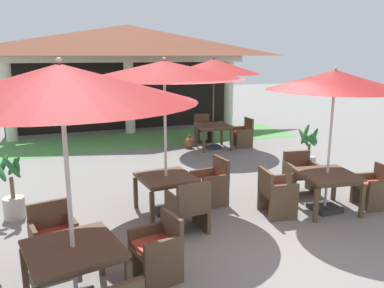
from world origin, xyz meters
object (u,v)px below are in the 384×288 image
object	(u,v)px
patio_umbrella_near_foreground	(61,85)
patio_umbrella_far_back	(214,67)
patio_umbrella_mid_left	(335,82)
patio_chair_mid_left_west	(276,193)
patio_umbrella_mid_right	(164,71)
patio_chair_far_back_east	(243,134)
terracotta_urn	(189,143)
patio_table_near_foreground	(73,254)
patio_chair_mid_right_east	(211,184)
patio_table_far_back	(213,128)
patio_chair_mid_left_north	(301,174)
patio_chair_mid_right_south	(188,208)
potted_palm_left_edge	(13,196)
patio_table_mid_right	(166,180)
patio_chair_near_foreground_north	(53,237)
patio_table_mid_left	(327,178)
patio_chair_far_back_north	(203,129)
potted_palm_right_edge	(308,153)
patio_chair_mid_left_east	(374,187)
patio_chair_near_foreground_east	(158,249)

from	to	relation	value
patio_umbrella_near_foreground	patio_umbrella_far_back	size ratio (longest dim) A/B	1.01
patio_umbrella_mid_left	patio_chair_mid_left_west	xyz separation A→B (m)	(-1.00, 0.16, -2.00)
patio_umbrella_mid_right	patio_chair_far_back_east	bearing A→B (deg)	47.91
patio_chair_far_back_east	terracotta_urn	xyz separation A→B (m)	(-1.70, 0.35, -0.23)
patio_table_near_foreground	patio_umbrella_near_foreground	world-z (taller)	patio_umbrella_near_foreground
patio_umbrella_mid_left	patio_chair_mid_right_east	xyz separation A→B (m)	(-1.88, 1.10, -2.01)
patio_table_far_back	patio_chair_far_back_east	distance (m)	1.04
patio_chair_mid_left_north	patio_table_far_back	world-z (taller)	patio_chair_mid_left_north
patio_chair_mid_right_south	patio_table_far_back	world-z (taller)	patio_chair_mid_right_south
patio_umbrella_near_foreground	patio_table_far_back	size ratio (longest dim) A/B	2.73
patio_umbrella_near_foreground	potted_palm_left_edge	xyz separation A→B (m)	(-0.85, 2.98, -2.16)
patio_table_mid_right	patio_chair_mid_right_east	distance (m)	0.98
patio_chair_near_foreground_north	patio_table_mid_left	size ratio (longest dim) A/B	0.79
patio_chair_mid_left_west	patio_chair_mid_left_north	size ratio (longest dim) A/B	1.01
patio_table_mid_left	patio_table_far_back	world-z (taller)	patio_table_far_back
patio_chair_near_foreground_north	patio_chair_mid_left_north	distance (m)	5.17
patio_chair_near_foreground_north	patio_table_far_back	size ratio (longest dim) A/B	0.84
patio_chair_mid_left_north	patio_table_mid_right	distance (m)	3.00
patio_table_mid_right	terracotta_urn	xyz separation A→B (m)	(2.18, 4.64, -0.43)
patio_umbrella_near_foreground	patio_chair_mid_right_east	size ratio (longest dim) A/B	3.13
patio_chair_far_back_east	patio_chair_far_back_north	bearing A→B (deg)	45.18
patio_umbrella_mid_right	potted_palm_right_edge	distance (m)	5.01
patio_umbrella_mid_left	patio_chair_mid_left_north	size ratio (longest dim) A/B	3.12
patio_chair_near_foreground_north	potted_palm_right_edge	world-z (taller)	potted_palm_right_edge
patio_table_far_back	patio_chair_far_back_north	xyz separation A→B (m)	(0.08, 1.00, -0.23)
patio_chair_mid_right_south	patio_umbrella_mid_right	bearing A→B (deg)	90.00
patio_umbrella_far_back	terracotta_urn	world-z (taller)	patio_umbrella_far_back
patio_chair_mid_right_east	patio_table_near_foreground	bearing A→B (deg)	125.47
potted_palm_right_edge	patio_chair_mid_left_north	bearing A→B (deg)	-131.78
patio_chair_mid_right_east	patio_chair_far_back_north	bearing A→B (deg)	-26.38
patio_chair_mid_left_north	terracotta_urn	size ratio (longest dim) A/B	1.98
patio_chair_near_foreground_north	patio_umbrella_mid_right	distance (m)	3.25
patio_table_near_foreground	patio_chair_far_back_east	world-z (taller)	patio_chair_far_back_east
patio_chair_far_back_north	patio_table_mid_left	bearing A→B (deg)	93.49
patio_chair_far_back_north	potted_palm_right_edge	xyz separation A→B (m)	(1.32, -3.94, -0.01)
patio_umbrella_mid_left	patio_table_mid_right	size ratio (longest dim) A/B	2.53
patio_chair_mid_left_east	patio_table_far_back	size ratio (longest dim) A/B	0.78
patio_table_mid_right	patio_chair_mid_right_east	world-z (taller)	patio_chair_mid_right_east
patio_chair_far_back_east	potted_palm_right_edge	xyz separation A→B (m)	(0.39, -2.86, 0.00)
patio_umbrella_near_foreground	patio_chair_mid_left_north	xyz separation A→B (m)	(4.80, 2.32, -2.17)
patio_chair_mid_right_east	patio_umbrella_mid_right	bearing A→B (deg)	90.00
patio_umbrella_mid_right	patio_table_far_back	xyz separation A→B (m)	(2.87, 4.37, -1.96)
patio_table_far_back	patio_chair_near_foreground_east	bearing A→B (deg)	-119.25
patio_umbrella_near_foreground	patio_umbrella_mid_left	bearing A→B (deg)	15.79
patio_umbrella_near_foreground	patio_chair_far_back_east	distance (m)	8.99
patio_umbrella_near_foreground	patio_umbrella_mid_right	distance (m)	2.94
patio_table_mid_left	potted_palm_right_edge	size ratio (longest dim) A/B	0.96
patio_table_far_back	potted_palm_left_edge	bearing A→B (deg)	-146.16
patio_table_mid_right	patio_chair_far_back_north	xyz separation A→B (m)	(2.95, 5.37, -0.19)
patio_table_far_back	patio_table_mid_left	bearing A→B (deg)	-90.40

